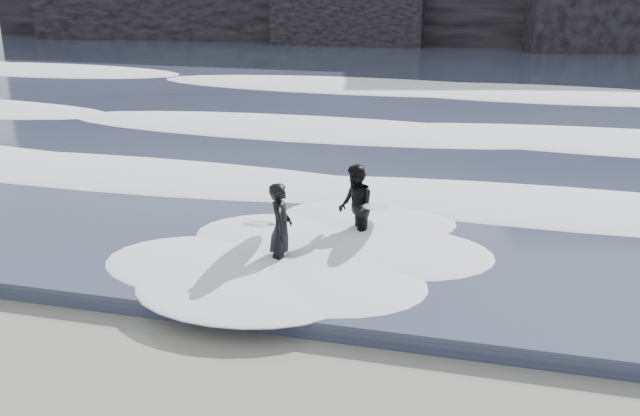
{
  "coord_description": "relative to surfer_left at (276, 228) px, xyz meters",
  "views": [
    {
      "loc": [
        2.58,
        -5.85,
        5.13
      ],
      "look_at": [
        -0.55,
        6.0,
        1.0
      ],
      "focal_mm": 40.0,
      "sensor_mm": 36.0,
      "label": 1
    }
  ],
  "objects": [
    {
      "name": "surfer_left",
      "position": [
        0.0,
        0.0,
        0.0
      ],
      "size": [
        1.15,
        2.06,
        1.66
      ],
      "color": "black",
      "rests_on": "ground"
    },
    {
      "name": "foam_mid",
      "position": [
        1.14,
        10.79,
        -0.42
      ],
      "size": [
        60.0,
        4.0,
        0.24
      ],
      "primitive_type": "ellipsoid",
      "color": "white",
      "rests_on": "sea"
    },
    {
      "name": "surfer_right",
      "position": [
        1.13,
        1.59,
        -0.02
      ],
      "size": [
        1.19,
        1.93,
        1.62
      ],
      "color": "black",
      "rests_on": "ground"
    },
    {
      "name": "sea",
      "position": [
        1.14,
        23.79,
        -0.69
      ],
      "size": [
        90.0,
        52.0,
        0.3
      ],
      "primitive_type": "cube",
      "color": "#30354D",
      "rests_on": "ground"
    },
    {
      "name": "foam_near",
      "position": [
        1.14,
        3.79,
        -0.44
      ],
      "size": [
        60.0,
        3.2,
        0.2
      ],
      "primitive_type": "ellipsoid",
      "color": "white",
      "rests_on": "sea"
    },
    {
      "name": "foam_far",
      "position": [
        1.14,
        19.79,
        -0.39
      ],
      "size": [
        60.0,
        4.8,
        0.3
      ],
      "primitive_type": "ellipsoid",
      "color": "white",
      "rests_on": "sea"
    }
  ]
}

